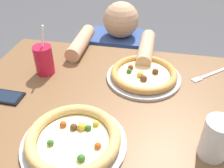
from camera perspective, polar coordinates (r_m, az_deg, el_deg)
name	(u,v)px	position (r m, az deg, el deg)	size (l,w,h in m)	color
dining_table	(113,126)	(1.00, 0.21, -9.51)	(1.16, 0.85, 0.75)	brown
pizza_near	(74,140)	(0.78, -8.76, -12.45)	(0.32, 0.32, 0.05)	#B7B7BC
pizza_far	(144,75)	(1.04, 7.26, 2.17)	(0.31, 0.31, 0.04)	#B7B7BC
drink_cup_colored	(44,60)	(1.09, -15.30, 5.38)	(0.08, 0.08, 0.22)	red
water_cup_clear	(216,138)	(0.77, 22.66, -11.40)	(0.08, 0.08, 0.13)	silver
fork	(209,75)	(1.14, 21.22, 1.94)	(0.16, 0.15, 0.00)	silver
cell_phone	(3,96)	(1.03, -23.63, -2.62)	(0.15, 0.08, 0.01)	black
diner_seated	(119,79)	(1.60, 1.71, 1.05)	(0.39, 0.51, 0.92)	#333847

